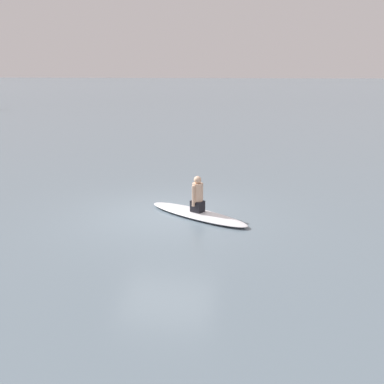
% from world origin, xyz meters
% --- Properties ---
extents(ground_plane, '(400.00, 400.00, 0.00)m').
position_xyz_m(ground_plane, '(0.00, 0.00, 0.00)').
color(ground_plane, slate).
extents(surfboard, '(2.21, 2.92, 0.13)m').
position_xyz_m(surfboard, '(0.01, -0.82, 0.06)').
color(surfboard, white).
rests_on(surfboard, ground).
extents(person_paddler, '(0.37, 0.39, 0.91)m').
position_xyz_m(person_paddler, '(0.01, -0.82, 0.54)').
color(person_paddler, black).
rests_on(person_paddler, surfboard).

